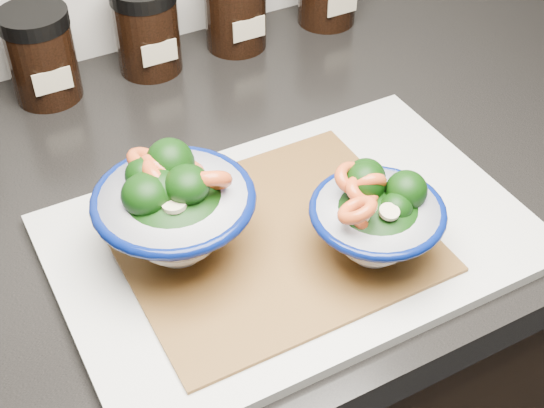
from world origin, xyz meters
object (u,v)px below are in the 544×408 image
spice_jar_c (41,55)px  spice_jar_d (147,29)px  cutting_board (293,238)px  bowl_left (173,209)px  bowl_right (376,219)px  spice_jar_e (235,6)px

spice_jar_c → spice_jar_d: size_ratio=1.00×
cutting_board → spice_jar_d: (-0.00, 0.36, 0.05)m
bowl_left → bowl_right: bearing=-29.7°
bowl_left → spice_jar_d: size_ratio=1.31×
bowl_left → spice_jar_e: (0.22, 0.33, -0.01)m
cutting_board → bowl_left: size_ratio=3.04×
spice_jar_e → spice_jar_c: bearing=180.0°
bowl_right → spice_jar_e: bearing=81.1°
spice_jar_c → spice_jar_d: bearing=0.0°
cutting_board → bowl_right: 0.09m
cutting_board → bowl_left: bowl_left is taller
bowl_left → spice_jar_e: size_ratio=1.31×
spice_jar_c → spice_jar_d: 0.13m
cutting_board → spice_jar_c: bearing=110.7°
bowl_left → bowl_right: (0.16, -0.09, -0.01)m
spice_jar_c → spice_jar_e: bearing=0.0°
cutting_board → bowl_right: (0.05, -0.06, 0.05)m
spice_jar_e → bowl_left: bearing=-124.2°
bowl_left → spice_jar_c: bearing=95.3°
cutting_board → spice_jar_d: 0.37m
bowl_right → spice_jar_d: spice_jar_d is taller
spice_jar_c → bowl_right: bearing=-65.8°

